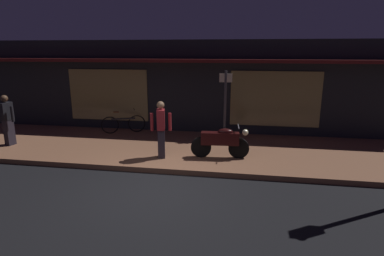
% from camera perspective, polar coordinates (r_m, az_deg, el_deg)
% --- Properties ---
extents(ground_plane, '(60.00, 60.00, 0.00)m').
position_cam_1_polar(ground_plane, '(7.63, -7.38, -11.15)').
color(ground_plane, black).
extents(sidewalk_slab, '(18.00, 4.00, 0.15)m').
position_cam_1_polar(sidewalk_slab, '(10.31, -2.63, -3.79)').
color(sidewalk_slab, brown).
rests_on(sidewalk_slab, ground_plane).
extents(storefront_building, '(18.00, 3.30, 3.60)m').
position_cam_1_polar(storefront_building, '(13.22, 0.36, 7.87)').
color(storefront_building, black).
rests_on(storefront_building, ground_plane).
extents(motorcycle, '(1.70, 0.55, 0.97)m').
position_cam_1_polar(motorcycle, '(9.15, 5.33, -2.41)').
color(motorcycle, black).
rests_on(motorcycle, sidewalk_slab).
extents(bicycle_parked, '(1.54, 0.72, 0.91)m').
position_cam_1_polar(bicycle_parked, '(12.16, -12.40, 0.79)').
color(bicycle_parked, black).
rests_on(bicycle_parked, sidewalk_slab).
extents(person_photographer, '(0.62, 0.42, 1.67)m').
position_cam_1_polar(person_photographer, '(11.90, -30.64, 1.41)').
color(person_photographer, '#28232D').
rests_on(person_photographer, sidewalk_slab).
extents(person_bystander, '(0.61, 0.42, 1.67)m').
position_cam_1_polar(person_bystander, '(9.07, -5.67, -0.07)').
color(person_bystander, '#28232D').
rests_on(person_bystander, sidewalk_slab).
extents(sign_post, '(0.44, 0.09, 2.40)m').
position_cam_1_polar(sign_post, '(10.99, 6.07, 4.97)').
color(sign_post, '#47474C').
rests_on(sign_post, sidewalk_slab).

